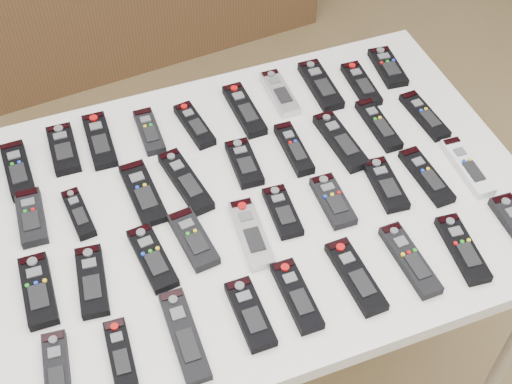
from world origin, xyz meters
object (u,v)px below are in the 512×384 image
object	(u,v)px
remote_7	(321,85)
remote_22	(193,239)
remote_12	(143,193)
remote_27	(426,176)
remote_17	(378,125)
remote_18	(424,116)
remote_6	(280,93)
remote_35	(410,260)
remote_13	(186,181)
remote_19	(38,291)
remote_23	(251,233)
remote_14	(244,163)
remote_8	(361,84)
remote_16	(341,141)
remote_3	(149,131)
remote_4	(194,125)
remote_21	(152,258)
remote_25	(333,201)
remote_2	(100,140)
remote_26	(386,185)
remote_11	(79,214)
remote_28	(467,167)
remote_24	(282,212)
remote_15	(294,149)
remote_36	(462,249)
remote_5	(244,110)
remote_29	(57,373)
remote_32	(250,314)
remote_33	(297,296)
remote_1	(63,149)
remote_30	(121,355)
remote_20	(92,281)
remote_9	(388,67)
remote_31	(185,335)
remote_34	(356,276)
table	(256,214)

from	to	relation	value
remote_7	remote_22	world-z (taller)	same
remote_12	remote_27	xyz separation A→B (m)	(0.63, -0.18, 0.00)
remote_17	remote_18	bearing A→B (deg)	-4.65
remote_6	remote_35	world-z (taller)	same
remote_13	remote_19	distance (m)	0.41
remote_6	remote_23	size ratio (longest dim) A/B	0.90
remote_14	remote_7	bearing A→B (deg)	37.11
remote_8	remote_16	bearing A→B (deg)	-126.67
remote_3	remote_4	bearing A→B (deg)	-9.07
remote_21	remote_25	distance (m)	0.42
remote_2	remote_26	bearing A→B (deg)	-30.75
remote_11	remote_27	bearing A→B (deg)	-18.43
remote_21	remote_4	bearing A→B (deg)	53.83
remote_17	remote_28	distance (m)	0.24
remote_26	remote_28	size ratio (longest dim) A/B	0.85
remote_24	remote_28	xyz separation A→B (m)	(0.46, -0.03, 0.00)
remote_11	remote_15	bearing A→B (deg)	-4.18
remote_7	remote_36	xyz separation A→B (m)	(0.07, -0.59, -0.00)
remote_5	remote_36	bearing A→B (deg)	-64.79
remote_4	remote_25	size ratio (longest dim) A/B	1.07
remote_3	remote_29	bearing A→B (deg)	-119.28
remote_17	remote_26	distance (m)	0.20
remote_5	remote_32	xyz separation A→B (m)	(-0.19, -0.56, 0.00)
remote_25	remote_28	distance (m)	0.34
remote_4	remote_22	bearing A→B (deg)	-115.34
remote_28	remote_11	bearing A→B (deg)	170.66
remote_14	remote_36	distance (m)	0.53
remote_33	remote_27	bearing A→B (deg)	25.58
remote_25	remote_27	xyz separation A→B (m)	(0.24, -0.01, -0.00)
remote_1	remote_12	distance (m)	0.25
remote_29	remote_30	distance (m)	0.12
remote_25	remote_27	size ratio (longest dim) A/B	0.84
remote_22	remote_4	bearing A→B (deg)	65.86
remote_20	remote_25	bearing A→B (deg)	8.60
remote_9	remote_31	size ratio (longest dim) A/B	0.74
remote_22	remote_23	bearing A→B (deg)	-19.44
remote_24	remote_28	world-z (taller)	remote_28
remote_15	remote_36	size ratio (longest dim) A/B	0.94
remote_25	remote_31	size ratio (longest dim) A/B	0.71
remote_34	remote_32	bearing A→B (deg)	179.53
table	remote_34	world-z (taller)	remote_34
remote_1	remote_2	bearing A→B (deg)	1.69
remote_35	remote_12	bearing A→B (deg)	139.93
remote_22	remote_29	size ratio (longest dim) A/B	0.94
remote_11	remote_14	distance (m)	0.40
remote_12	remote_30	world-z (taller)	same
remote_23	remote_28	xyz separation A→B (m)	(0.55, 0.00, 0.00)
remote_18	remote_21	distance (m)	0.78
remote_1	remote_22	world-z (taller)	same
remote_6	remote_19	size ratio (longest dim) A/B	0.97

